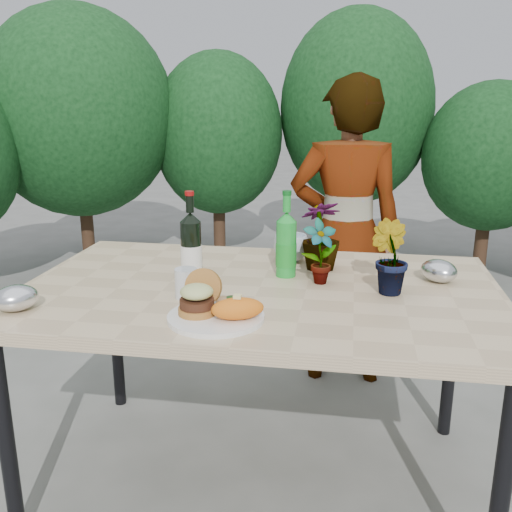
% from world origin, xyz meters
% --- Properties ---
extents(ground, '(80.00, 80.00, 0.00)m').
position_xyz_m(ground, '(0.00, 0.00, 0.00)').
color(ground, '#62625D').
rests_on(ground, ground).
extents(patio_table, '(1.60, 1.00, 0.75)m').
position_xyz_m(patio_table, '(0.00, 0.00, 0.69)').
color(patio_table, '#CDB288').
rests_on(patio_table, ground).
extents(shrub_hedge, '(6.95, 4.97, 2.04)m').
position_xyz_m(shrub_hedge, '(-0.07, 1.56, 1.13)').
color(shrub_hedge, '#382316').
rests_on(shrub_hedge, ground).
extents(dinner_plate, '(0.28, 0.28, 0.01)m').
position_xyz_m(dinner_plate, '(-0.08, -0.31, 0.76)').
color(dinner_plate, white).
rests_on(dinner_plate, patio_table).
extents(burger_stack, '(0.11, 0.16, 0.11)m').
position_xyz_m(burger_stack, '(-0.13, -0.29, 0.81)').
color(burger_stack, '#B7722D').
rests_on(burger_stack, dinner_plate).
extents(sweet_potato, '(0.17, 0.12, 0.06)m').
position_xyz_m(sweet_potato, '(-0.01, -0.33, 0.80)').
color(sweet_potato, orange).
rests_on(sweet_potato, dinner_plate).
extents(grilled_veg, '(0.08, 0.05, 0.03)m').
position_xyz_m(grilled_veg, '(-0.06, -0.22, 0.78)').
color(grilled_veg, olive).
rests_on(grilled_veg, dinner_plate).
extents(wine_bottle, '(0.07, 0.07, 0.31)m').
position_xyz_m(wine_bottle, '(-0.25, 0.05, 0.86)').
color(wine_bottle, black).
rests_on(wine_bottle, patio_table).
extents(sparkling_water, '(0.07, 0.07, 0.31)m').
position_xyz_m(sparkling_water, '(0.07, 0.14, 0.86)').
color(sparkling_water, green).
rests_on(sparkling_water, patio_table).
extents(plastic_cup, '(0.07, 0.07, 0.09)m').
position_xyz_m(plastic_cup, '(-0.21, -0.14, 0.80)').
color(plastic_cup, silver).
rests_on(plastic_cup, patio_table).
extents(seedling_left, '(0.14, 0.12, 0.22)m').
position_xyz_m(seedling_left, '(0.19, 0.07, 0.86)').
color(seedling_left, '#2D6021').
rests_on(seedling_left, patio_table).
extents(seedling_mid, '(0.17, 0.17, 0.24)m').
position_xyz_m(seedling_mid, '(0.42, 0.01, 0.87)').
color(seedling_mid, '#25501B').
rests_on(seedling_mid, patio_table).
extents(seedling_right, '(0.20, 0.20, 0.26)m').
position_xyz_m(seedling_right, '(0.19, 0.24, 0.88)').
color(seedling_right, '#276021').
rests_on(seedling_right, patio_table).
extents(blue_bowl, '(0.17, 0.17, 0.10)m').
position_xyz_m(blue_bowl, '(0.07, 0.33, 0.80)').
color(blue_bowl, silver).
rests_on(blue_bowl, patio_table).
extents(foil_packet_left, '(0.17, 0.17, 0.08)m').
position_xyz_m(foil_packet_left, '(-0.69, -0.34, 0.79)').
color(foil_packet_left, silver).
rests_on(foil_packet_left, patio_table).
extents(foil_packet_right, '(0.17, 0.17, 0.08)m').
position_xyz_m(foil_packet_right, '(0.60, 0.16, 0.79)').
color(foil_packet_right, silver).
rests_on(foil_packet_right, patio_table).
extents(person, '(0.57, 0.40, 1.47)m').
position_xyz_m(person, '(0.27, 0.87, 0.73)').
color(person, '#9D714E').
rests_on(person, ground).
extents(terracotta_pot, '(0.17, 0.17, 0.14)m').
position_xyz_m(terracotta_pot, '(-1.36, 1.79, 0.07)').
color(terracotta_pot, '#B4572E').
rests_on(terracotta_pot, ground).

